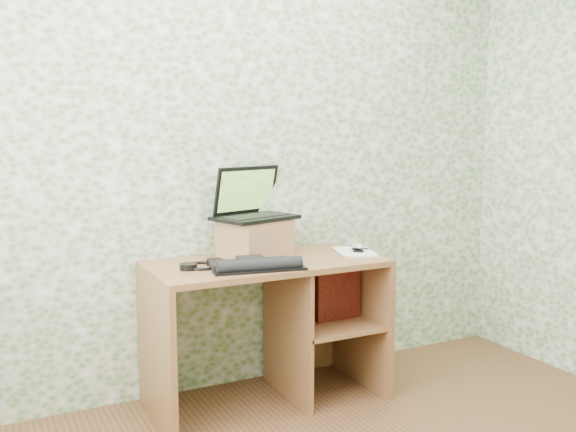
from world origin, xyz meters
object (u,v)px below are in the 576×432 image
notepad (354,252)px  laptop (252,206)px  keyboard (255,265)px  desk (277,308)px  riser (255,238)px

notepad → laptop: bearing=174.8°
laptop → keyboard: bearing=-128.9°
keyboard → notepad: (0.65, 0.13, -0.02)m
desk → laptop: size_ratio=2.50×
riser → keyboard: bearing=-114.1°
notepad → riser: bearing=179.2°
laptop → desk: bearing=-82.9°
laptop → keyboard: size_ratio=1.05×
riser → keyboard: 0.34m
riser → keyboard: size_ratio=0.71×
desk → riser: bearing=122.5°
keyboard → laptop: bearing=78.1°
laptop → riser: bearing=-107.6°
desk → riser: riser is taller
riser → notepad: bearing=-18.4°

